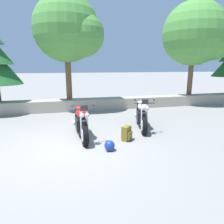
{
  "coord_description": "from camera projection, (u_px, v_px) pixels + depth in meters",
  "views": [
    {
      "loc": [
        -0.02,
        -5.35,
        2.2
      ],
      "look_at": [
        1.58,
        1.2,
        0.65
      ],
      "focal_mm": 32.39,
      "sensor_mm": 36.0,
      "label": 1
    }
  ],
  "objects": [
    {
      "name": "stone_wall",
      "position": [
        64.0,
        105.0,
        10.04
      ],
      "size": [
        36.0,
        0.8,
        0.55
      ],
      "primitive_type": "cube",
      "color": "#A89E89",
      "rests_on": "ground"
    },
    {
      "name": "leafy_tree_mid_left",
      "position": [
        70.0,
        30.0,
        9.38
      ],
      "size": [
        3.24,
        3.08,
        4.87
      ],
      "color": "brown",
      "rests_on": "stone_wall"
    },
    {
      "name": "ground_plane",
      "position": [
        67.0,
        147.0,
        5.56
      ],
      "size": [
        120.0,
        120.0,
        0.0
      ],
      "primitive_type": "plane",
      "color": "gray"
    },
    {
      "name": "rider_backpack",
      "position": [
        127.0,
        133.0,
        6.04
      ],
      "size": [
        0.35,
        0.35,
        0.47
      ],
      "color": "brown",
      "rests_on": "ground"
    },
    {
      "name": "motorcycle_red_near_left",
      "position": [
        81.0,
        122.0,
        6.25
      ],
      "size": [
        0.67,
        2.06,
        1.18
      ],
      "color": "black",
      "rests_on": "ground"
    },
    {
      "name": "leafy_tree_mid_right",
      "position": [
        198.0,
        35.0,
        11.01
      ],
      "size": [
        3.61,
        3.44,
        5.08
      ],
      "color": "brown",
      "rests_on": "stone_wall"
    },
    {
      "name": "rider_helmet",
      "position": [
        110.0,
        146.0,
        5.33
      ],
      "size": [
        0.28,
        0.28,
        0.28
      ],
      "color": "navy",
      "rests_on": "ground"
    },
    {
      "name": "motorcycle_white_centre",
      "position": [
        142.0,
        115.0,
        7.19
      ],
      "size": [
        0.85,
        2.03,
        1.18
      ],
      "color": "black",
      "rests_on": "ground"
    }
  ]
}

